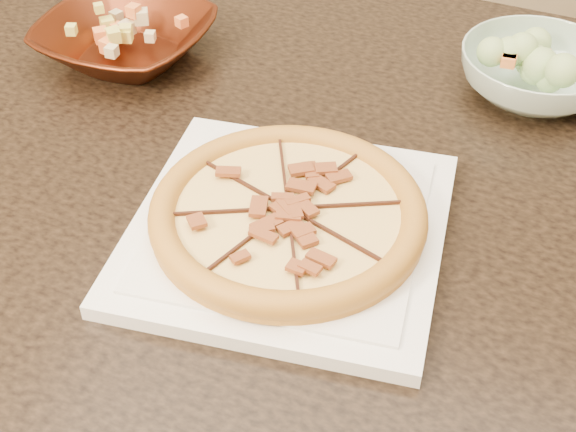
{
  "coord_description": "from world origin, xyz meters",
  "views": [
    {
      "loc": [
        0.16,
        -0.71,
        1.34
      ],
      "look_at": [
        -0.03,
        -0.11,
        0.78
      ],
      "focal_mm": 50.0,
      "sensor_mm": 36.0,
      "label": 1
    }
  ],
  "objects_px": {
    "bronze_bowl": "(126,40)",
    "salad_bowl": "(536,73)",
    "plate": "(288,230)",
    "dining_table": "(241,190)",
    "pizza": "(288,213)"
  },
  "relations": [
    {
      "from": "plate",
      "to": "bronze_bowl",
      "type": "distance_m",
      "value": 0.44
    },
    {
      "from": "dining_table",
      "to": "bronze_bowl",
      "type": "relative_size",
      "value": 6.88
    },
    {
      "from": "pizza",
      "to": "salad_bowl",
      "type": "distance_m",
      "value": 0.43
    },
    {
      "from": "plate",
      "to": "bronze_bowl",
      "type": "xyz_separation_m",
      "value": [
        -0.33,
        0.29,
        0.02
      ]
    },
    {
      "from": "plate",
      "to": "salad_bowl",
      "type": "distance_m",
      "value": 0.43
    },
    {
      "from": "bronze_bowl",
      "to": "salad_bowl",
      "type": "distance_m",
      "value": 0.56
    },
    {
      "from": "dining_table",
      "to": "salad_bowl",
      "type": "relative_size",
      "value": 7.97
    },
    {
      "from": "plate",
      "to": "dining_table",
      "type": "bearing_deg",
      "value": 126.31
    },
    {
      "from": "plate",
      "to": "salad_bowl",
      "type": "height_order",
      "value": "salad_bowl"
    },
    {
      "from": "dining_table",
      "to": "salad_bowl",
      "type": "xyz_separation_m",
      "value": [
        0.34,
        0.21,
        0.12
      ]
    },
    {
      "from": "salad_bowl",
      "to": "bronze_bowl",
      "type": "bearing_deg",
      "value": -171.96
    },
    {
      "from": "salad_bowl",
      "to": "dining_table",
      "type": "bearing_deg",
      "value": -148.82
    },
    {
      "from": "plate",
      "to": "pizza",
      "type": "relative_size",
      "value": 1.18
    },
    {
      "from": "plate",
      "to": "salad_bowl",
      "type": "xyz_separation_m",
      "value": [
        0.23,
        0.37,
        0.02
      ]
    },
    {
      "from": "plate",
      "to": "bronze_bowl",
      "type": "height_order",
      "value": "bronze_bowl"
    }
  ]
}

